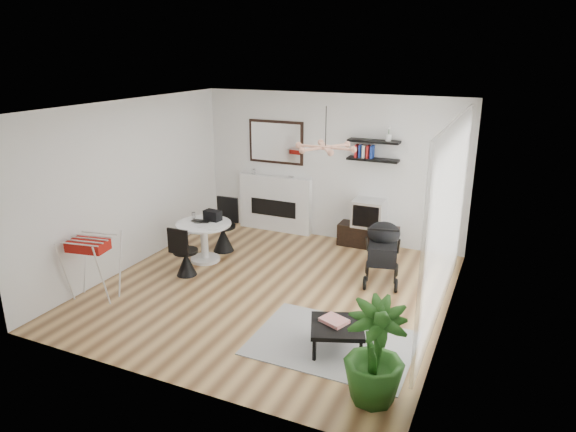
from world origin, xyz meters
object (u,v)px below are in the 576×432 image
at_px(stroller, 382,254).
at_px(potted_plant, 375,352).
at_px(fireplace, 275,197).
at_px(tv_console, 368,236).
at_px(drying_rack, 93,267).
at_px(crt_tv, 369,213).
at_px(coffee_table, 337,327).
at_px(dining_table, 204,236).

distance_m(stroller, potted_plant, 2.91).
xyz_separation_m(fireplace, tv_console, (1.93, -0.12, -0.48)).
bearing_deg(drying_rack, stroller, 22.76).
bearing_deg(crt_tv, coffee_table, -80.15).
bearing_deg(dining_table, crt_tv, 37.11).
bearing_deg(drying_rack, dining_table, 60.31).
bearing_deg(stroller, coffee_table, -102.19).
relative_size(fireplace, crt_tv, 3.91).
relative_size(fireplace, potted_plant, 1.97).
distance_m(tv_console, crt_tv, 0.44).
relative_size(fireplace, coffee_table, 2.70).
relative_size(dining_table, coffee_table, 1.15).
bearing_deg(dining_table, tv_console, 37.17).
xyz_separation_m(stroller, coffee_table, (0.00, -2.11, -0.14)).
height_order(drying_rack, stroller, stroller).
xyz_separation_m(tv_console, stroller, (0.59, -1.32, 0.24)).
xyz_separation_m(drying_rack, coffee_table, (3.60, 0.17, -0.20)).
height_order(crt_tv, drying_rack, drying_rack).
relative_size(drying_rack, potted_plant, 0.85).
height_order(fireplace, coffee_table, fireplace).
bearing_deg(crt_tv, potted_plant, -73.48).
bearing_deg(drying_rack, coffee_table, -6.94).
bearing_deg(potted_plant, drying_rack, 172.47).
distance_m(tv_console, stroller, 1.47).
height_order(crt_tv, potted_plant, potted_plant).
height_order(stroller, potted_plant, potted_plant).
xyz_separation_m(tv_console, dining_table, (-2.34, -1.77, 0.24)).
bearing_deg(tv_console, crt_tv, -86.45).
bearing_deg(stroller, drying_rack, -159.98).
relative_size(dining_table, drying_rack, 0.98).
distance_m(fireplace, potted_plant, 5.32).
bearing_deg(crt_tv, dining_table, -142.89).
bearing_deg(tv_console, drying_rack, -129.91).
relative_size(tv_console, crt_tv, 1.94).
height_order(dining_table, drying_rack, drying_rack).
xyz_separation_m(crt_tv, stroller, (0.59, -1.32, -0.20)).
bearing_deg(tv_console, dining_table, -142.83).
distance_m(fireplace, coffee_table, 4.37).
xyz_separation_m(dining_table, stroller, (2.93, 0.45, -0.01)).
distance_m(tv_console, potted_plant, 4.35).
bearing_deg(crt_tv, drying_rack, -129.93).
distance_m(dining_table, potted_plant, 4.29).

